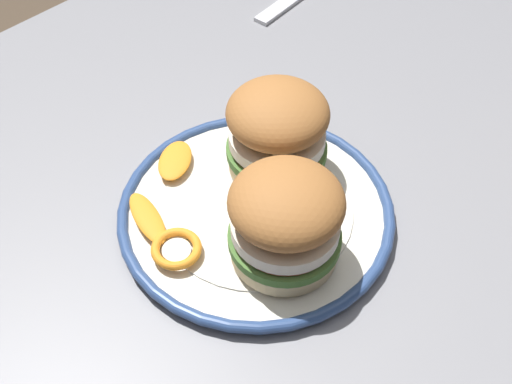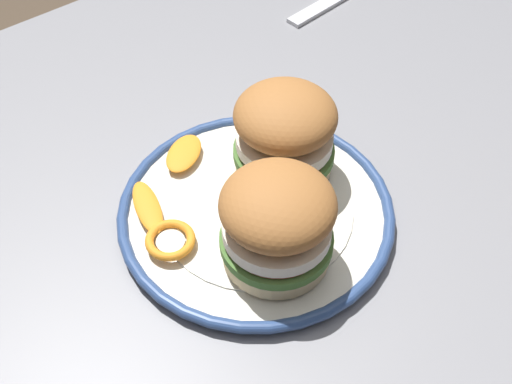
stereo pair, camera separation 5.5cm
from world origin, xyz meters
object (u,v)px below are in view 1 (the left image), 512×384
(dinner_plate, at_px, (256,211))
(sandwich_half_left, at_px, (277,130))
(dining_table, at_px, (244,233))
(sandwich_half_right, at_px, (286,219))

(dinner_plate, distance_m, sandwich_half_left, 0.09)
(dining_table, distance_m, sandwich_half_right, 0.21)
(dinner_plate, bearing_deg, sandwich_half_left, 23.29)
(dining_table, distance_m, sandwich_half_left, 0.18)
(dinner_plate, height_order, sandwich_half_left, sandwich_half_left)
(sandwich_half_left, bearing_deg, dining_table, 132.61)
(dining_table, height_order, sandwich_half_right, sandwich_half_right)
(sandwich_half_right, bearing_deg, dinner_plate, 68.47)
(dinner_plate, height_order, sandwich_half_right, sandwich_half_right)
(sandwich_half_right, bearing_deg, dining_table, 62.79)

